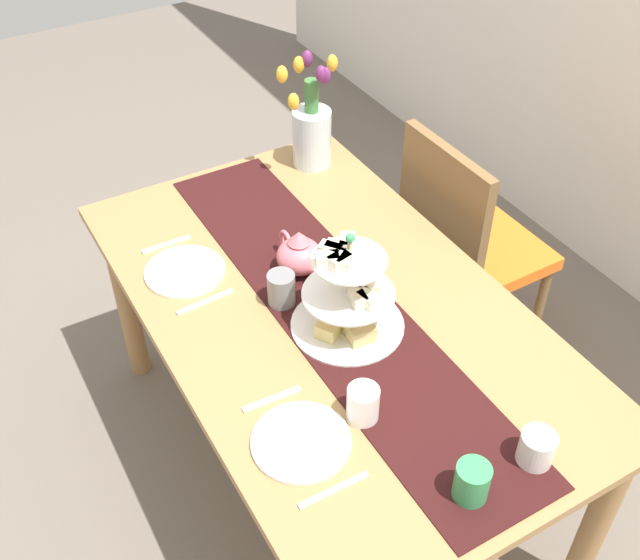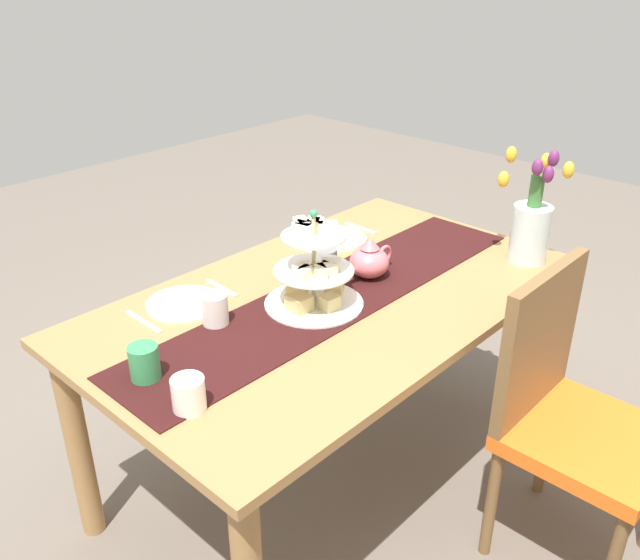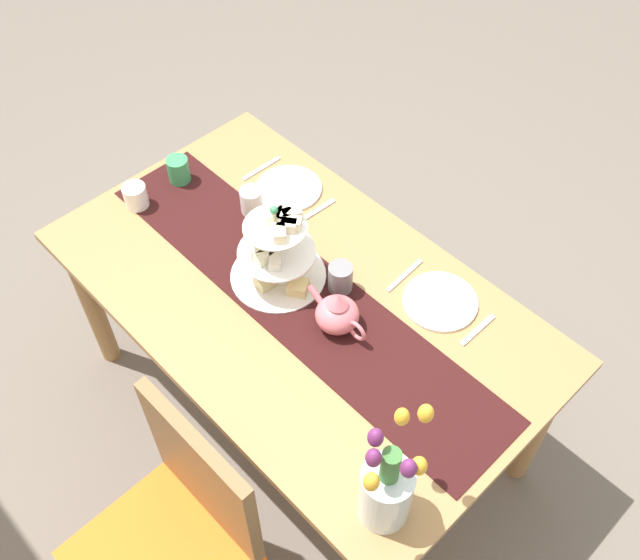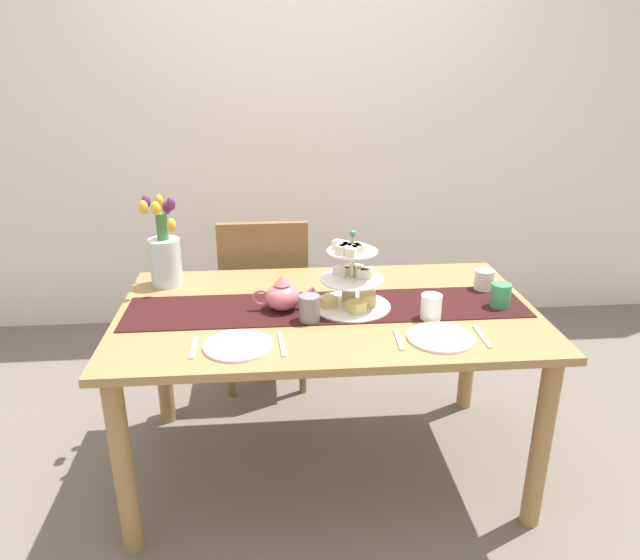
% 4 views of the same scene
% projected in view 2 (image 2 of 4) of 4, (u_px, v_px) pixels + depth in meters
% --- Properties ---
extents(ground_plane, '(8.00, 8.00, 0.00)m').
position_uv_depth(ground_plane, '(332.00, 472.00, 2.42)').
color(ground_plane, '#6B6056').
extents(dining_table, '(1.58, 0.92, 0.72)m').
position_uv_depth(dining_table, '(334.00, 323.00, 2.14)').
color(dining_table, '#A37747').
rests_on(dining_table, ground_plane).
extents(chair_left, '(0.42, 0.42, 0.91)m').
position_uv_depth(chair_left, '(568.00, 410.00, 1.93)').
color(chair_left, brown).
rests_on(chair_left, ground_plane).
extents(table_runner, '(1.52, 0.31, 0.00)m').
position_uv_depth(table_runner, '(336.00, 295.00, 2.09)').
color(table_runner, black).
rests_on(table_runner, dining_table).
extents(tiered_cake_stand, '(0.30, 0.30, 0.30)m').
position_uv_depth(tiered_cake_stand, '(313.00, 274.00, 1.99)').
color(tiered_cake_stand, beige).
rests_on(tiered_cake_stand, table_runner).
extents(teapot, '(0.24, 0.13, 0.14)m').
position_uv_depth(teapot, '(369.00, 261.00, 2.18)').
color(teapot, '#D66B75').
rests_on(teapot, table_runner).
extents(tulip_vase, '(0.15, 0.23, 0.38)m').
position_uv_depth(tulip_vase, '(531.00, 223.00, 2.26)').
color(tulip_vase, silver).
rests_on(tulip_vase, dining_table).
extents(cream_jug, '(0.08, 0.08, 0.08)m').
position_uv_depth(cream_jug, '(189.00, 394.00, 1.56)').
color(cream_jug, white).
rests_on(cream_jug, dining_table).
extents(dinner_plate_left, '(0.23, 0.23, 0.01)m').
position_uv_depth(dinner_plate_left, '(335.00, 239.00, 2.48)').
color(dinner_plate_left, white).
rests_on(dinner_plate_left, dining_table).
extents(fork_left, '(0.02, 0.15, 0.01)m').
position_uv_depth(fork_left, '(361.00, 228.00, 2.57)').
color(fork_left, silver).
rests_on(fork_left, dining_table).
extents(knife_left, '(0.02, 0.17, 0.01)m').
position_uv_depth(knife_left, '(308.00, 251.00, 2.39)').
color(knife_left, silver).
rests_on(knife_left, dining_table).
extents(dinner_plate_right, '(0.23, 0.23, 0.01)m').
position_uv_depth(dinner_plate_right, '(184.00, 304.00, 2.03)').
color(dinner_plate_right, white).
rests_on(dinner_plate_right, dining_table).
extents(fork_right, '(0.02, 0.15, 0.01)m').
position_uv_depth(fork_right, '(221.00, 288.00, 2.13)').
color(fork_right, silver).
rests_on(fork_right, dining_table).
extents(knife_right, '(0.02, 0.17, 0.01)m').
position_uv_depth(knife_right, '(143.00, 322.00, 1.94)').
color(knife_right, silver).
rests_on(knife_right, dining_table).
extents(mug_grey, '(0.08, 0.08, 0.09)m').
position_uv_depth(mug_grey, '(325.00, 262.00, 2.18)').
color(mug_grey, slate).
rests_on(mug_grey, table_runner).
extents(mug_white_text, '(0.08, 0.08, 0.09)m').
position_uv_depth(mug_white_text, '(215.00, 310.00, 1.91)').
color(mug_white_text, white).
rests_on(mug_white_text, dining_table).
extents(mug_orange, '(0.08, 0.08, 0.09)m').
position_uv_depth(mug_orange, '(144.00, 363.00, 1.67)').
color(mug_orange, '#389356').
rests_on(mug_orange, dining_table).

